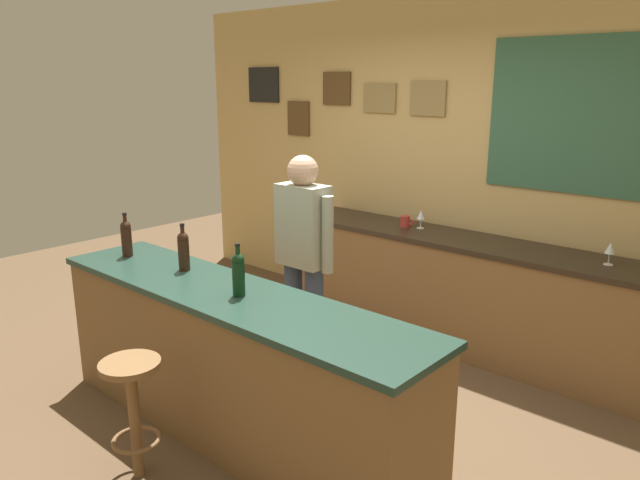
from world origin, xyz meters
TOP-DOWN VIEW (x-y plane):
  - ground_plane at (0.00, 0.00)m, footprint 10.00×10.00m
  - back_wall at (0.01, 2.03)m, footprint 6.00×0.09m
  - bar_counter at (0.00, -0.40)m, footprint 2.72×0.60m
  - side_counter at (0.40, 1.65)m, footprint 3.14×0.56m
  - bartender at (-0.17, 0.41)m, footprint 0.52×0.21m
  - bar_stool at (-0.08, -1.02)m, footprint 0.32×0.32m
  - wine_bottle_a at (-1.09, -0.39)m, footprint 0.07×0.07m
  - wine_bottle_b at (-0.53, -0.32)m, footprint 0.07×0.07m
  - wine_bottle_c at (0.09, -0.40)m, footprint 0.07×0.07m
  - wine_glass_a at (-0.05, 1.71)m, footprint 0.07×0.07m
  - wine_glass_b at (1.45, 1.67)m, footprint 0.07×0.07m
  - coffee_mug at (-0.17, 1.67)m, footprint 0.12×0.08m

SIDE VIEW (x-z plane):
  - ground_plane at x=0.00m, z-range 0.00..0.00m
  - side_counter at x=0.40m, z-range 0.00..0.90m
  - bar_stool at x=-0.08m, z-range 0.12..0.80m
  - bar_counter at x=0.00m, z-range 0.00..0.92m
  - bartender at x=-0.17m, z-range 0.13..1.75m
  - coffee_mug at x=-0.17m, z-range 0.90..1.00m
  - wine_glass_a at x=-0.05m, z-range 0.93..1.09m
  - wine_glass_b at x=1.45m, z-range 0.93..1.09m
  - wine_bottle_a at x=-1.09m, z-range 0.90..1.21m
  - wine_bottle_b at x=-0.53m, z-range 0.90..1.21m
  - wine_bottle_c at x=0.09m, z-range 0.90..1.21m
  - back_wall at x=0.01m, z-range 0.02..2.82m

